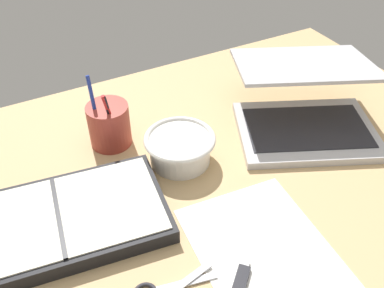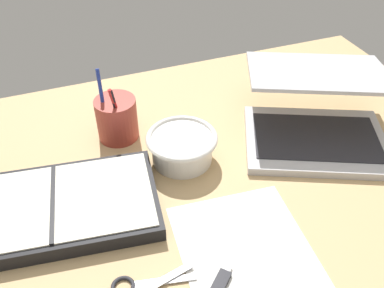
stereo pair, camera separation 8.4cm
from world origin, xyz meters
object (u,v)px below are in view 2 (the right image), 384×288
Objects in this scene: pen_cup at (117,118)px; laptop at (317,116)px; planner at (55,208)px; bowl at (182,146)px.

laptop is at bearing -19.96° from pen_cup.
pen_cup is at bearing -175.78° from laptop.
pen_cup reaches higher than laptop.
laptop is 2.51× the size of pen_cup.
pen_cup is (-41.28, 14.99, -0.22)cm from laptop.
laptop is 1.03× the size of planner.
bowl is at bearing 20.43° from planner.
pen_cup is 0.41× the size of planner.
bowl is 0.37× the size of planner.
bowl is 27.71cm from planner.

